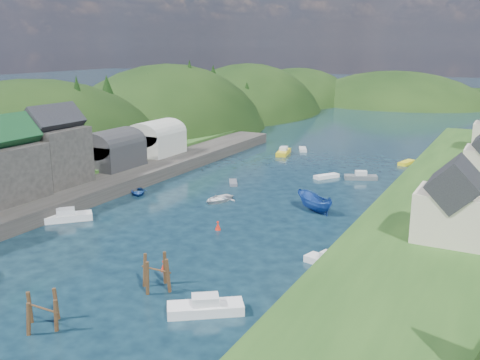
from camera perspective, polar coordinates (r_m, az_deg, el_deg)
The scene contains 13 objects.
ground at distance 91.04m, azimuth 6.46°, elevation 0.59°, with size 600.00×600.00×0.00m, color black.
hillside_left at distance 135.43m, azimuth -7.62°, elevation 1.62°, with size 44.00×245.56×52.00m.
far_hills at distance 211.29m, azimuth 19.14°, elevation 4.75°, with size 103.00×68.00×44.00m.
hill_trees at distance 103.07m, azimuth 9.40°, elevation 8.36°, with size 91.04×153.66×12.61m.
quay_left at distance 79.36m, azimuth -18.34°, elevation -1.37°, with size 12.00×110.00×2.00m, color #2D2B28.
terrace_left_grass at distance 84.37m, azimuth -21.68°, elevation -0.57°, with size 12.00×110.00×2.50m, color #234719.
boat_sheds at distance 93.41m, azimuth -11.07°, elevation 4.07°, with size 7.00×21.00×7.50m.
terrace_right at distance 75.63m, azimuth 21.51°, elevation -2.25°, with size 16.00×120.00×2.40m, color #234719.
piling_cluster_near at distance 45.49m, azimuth -20.28°, elevation -13.30°, with size 3.35×3.12×3.24m.
piling_cluster_far at distance 49.25m, azimuth -8.91°, elevation -10.03°, with size 3.14×2.94×3.74m.
channel_buoy_near at distance 53.14m, azimuth -8.12°, elevation -9.09°, with size 0.70×0.70×1.10m.
channel_buoy_far at distance 63.72m, azimuth -2.37°, elevation -4.92°, with size 0.70×0.70×1.10m.
moored_boats at distance 67.08m, azimuth -3.07°, elevation -3.78°, with size 39.36×84.47×2.49m.
Camera 1 is at (31.84, -32.54, 21.47)m, focal length 40.00 mm.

